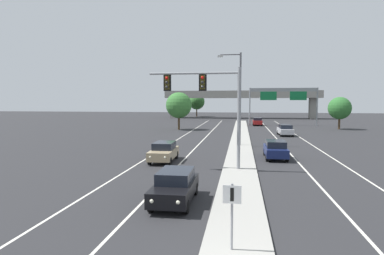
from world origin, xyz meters
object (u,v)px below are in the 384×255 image
object	(u,v)px
car_oncoming_tan	(164,152)
car_receding_silver	(285,130)
car_receding_red	(257,121)
tree_far_left_a	(179,105)
tree_far_left_c	(197,102)
car_receding_navy	(275,149)
median_sign_post	(232,207)
street_lamp_median	(238,93)
overhead_signal_mast	(210,97)
highway_sign_gantry	(283,94)
car_oncoming_black	(175,186)
tree_far_right_b	(340,108)

from	to	relation	value
car_oncoming_tan	car_receding_silver	xyz separation A→B (m)	(12.49, 22.08, 0.00)
car_receding_red	tree_far_left_a	world-z (taller)	tree_far_left_a
car_receding_red	tree_far_left_c	distance (m)	37.94
car_receding_navy	median_sign_post	bearing A→B (deg)	-99.82
street_lamp_median	overhead_signal_mast	bearing A→B (deg)	-98.02
highway_sign_gantry	tree_far_left_c	distance (m)	39.88
highway_sign_gantry	tree_far_left_c	bearing A→B (deg)	123.12
median_sign_post	car_oncoming_tan	size ratio (longest dim) A/B	0.49
median_sign_post	street_lamp_median	bearing A→B (deg)	90.27
car_oncoming_black	car_oncoming_tan	bearing A→B (deg)	106.19
overhead_signal_mast	car_receding_navy	bearing A→B (deg)	46.82
car_oncoming_tan	median_sign_post	bearing A→B (deg)	-69.16
car_receding_navy	tree_far_left_a	size ratio (longest dim) A/B	0.70
median_sign_post	car_receding_navy	world-z (taller)	median_sign_post
street_lamp_median	car_receding_red	bearing A→B (deg)	83.42
car_receding_silver	car_receding_red	distance (m)	19.10
car_receding_navy	car_receding_silver	distance (m)	19.67
overhead_signal_mast	tree_far_right_b	world-z (taller)	overhead_signal_mast
street_lamp_median	car_receding_red	xyz separation A→B (m)	(3.56, 30.82, -4.97)
street_lamp_median	car_oncoming_tan	world-z (taller)	street_lamp_median
car_receding_navy	highway_sign_gantry	xyz separation A→B (m)	(5.17, 38.67, 5.34)
tree_far_left_c	highway_sign_gantry	bearing A→B (deg)	-56.88
highway_sign_gantry	tree_far_left_c	xyz separation A→B (m)	(-21.77, 33.38, -1.55)
tree_far_right_b	car_receding_red	bearing A→B (deg)	153.09
median_sign_post	highway_sign_gantry	size ratio (longest dim) A/B	0.17
tree_far_left_c	car_oncoming_tan	bearing A→B (deg)	-84.37
car_receding_silver	tree_far_left_a	world-z (taller)	tree_far_left_a
tree_far_left_c	overhead_signal_mast	bearing A→B (deg)	-81.60
overhead_signal_mast	tree_far_right_b	distance (m)	41.47
car_receding_navy	highway_sign_gantry	world-z (taller)	highway_sign_gantry
car_receding_silver	tree_far_right_b	size ratio (longest dim) A/B	0.80
tree_far_right_b	tree_far_left_a	distance (m)	27.78
overhead_signal_mast	car_receding_navy	world-z (taller)	overhead_signal_mast
median_sign_post	tree_far_left_a	xyz separation A→B (m)	(-10.33, 45.10, 2.59)
tree_far_left_c	car_receding_navy	bearing A→B (deg)	-77.02
street_lamp_median	median_sign_post	bearing A→B (deg)	-89.73
car_oncoming_black	car_receding_silver	bearing A→B (deg)	74.02
median_sign_post	tree_far_left_c	world-z (taller)	tree_far_left_c
median_sign_post	car_receding_navy	xyz separation A→B (m)	(3.21, 18.52, -0.77)
overhead_signal_mast	tree_far_right_b	bearing A→B (deg)	62.75
overhead_signal_mast	car_receding_silver	distance (m)	26.64
car_receding_silver	car_receding_red	bearing A→B (deg)	99.10
car_receding_red	car_receding_silver	bearing A→B (deg)	-80.90
car_receding_navy	tree_far_left_a	xyz separation A→B (m)	(-13.53, 26.57, 3.35)
overhead_signal_mast	car_oncoming_black	bearing A→B (deg)	-97.12
street_lamp_median	car_receding_silver	distance (m)	14.53
overhead_signal_mast	median_sign_post	world-z (taller)	overhead_signal_mast
tree_far_left_c	car_receding_red	bearing A→B (deg)	-63.52
car_oncoming_tan	tree_far_left_c	size ratio (longest dim) A/B	0.64
median_sign_post	car_receding_navy	size ratio (longest dim) A/B	0.49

